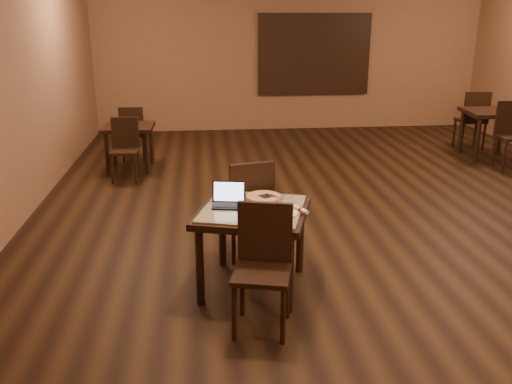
{
  "coord_description": "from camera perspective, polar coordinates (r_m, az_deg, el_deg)",
  "views": [
    {
      "loc": [
        -1.87,
        -6.37,
        2.38
      ],
      "look_at": [
        -1.4,
        -1.8,
        0.85
      ],
      "focal_mm": 38.0,
      "sensor_mm": 36.0,
      "label": 1
    }
  ],
  "objects": [
    {
      "name": "chair_main_far",
      "position": [
        5.34,
        -0.75,
        -1.27
      ],
      "size": [
        0.53,
        0.53,
        1.03
      ],
      "rotation": [
        0.0,
        0.0,
        3.36
      ],
      "color": "black",
      "rests_on": "ground"
    },
    {
      "name": "plate",
      "position": [
        4.56,
        2.65,
        -2.24
      ],
      "size": [
        0.29,
        0.29,
        0.02
      ],
      "primitive_type": "cylinder",
      "color": "white",
      "rests_on": "tiled_table"
    },
    {
      "name": "spatula",
      "position": [
        4.92,
        1.05,
        -0.44
      ],
      "size": [
        0.22,
        0.28,
        0.01
      ],
      "primitive_type": "cube",
      "rotation": [
        0.0,
        0.0,
        0.5
      ],
      "color": "silver",
      "rests_on": "pizza_whole"
    },
    {
      "name": "other_table_b_chair_far",
      "position": [
        9.27,
        -12.83,
        6.35
      ],
      "size": [
        0.41,
        0.41,
        0.91
      ],
      "rotation": [
        0.0,
        0.0,
        3.11
      ],
      "color": "black",
      "rests_on": "ground"
    },
    {
      "name": "other_table_b",
      "position": [
        8.74,
        -13.23,
        6.08
      ],
      "size": [
        0.78,
        0.78,
        0.71
      ],
      "rotation": [
        0.0,
        0.0,
        -0.03
      ],
      "color": "black",
      "rests_on": "ground"
    },
    {
      "name": "pizza_slice",
      "position": [
        4.56,
        2.65,
        -2.07
      ],
      "size": [
        0.24,
        0.24,
        0.02
      ],
      "primitive_type": null,
      "rotation": [
        0.0,
        0.0,
        0.39
      ],
      "color": "beige",
      "rests_on": "plate"
    },
    {
      "name": "ground",
      "position": [
        7.05,
        9.88,
        -1.59
      ],
      "size": [
        10.0,
        10.0,
        0.0
      ],
      "primitive_type": "plane",
      "color": "black",
      "rests_on": "ground"
    },
    {
      "name": "other_table_a",
      "position": [
        10.0,
        23.58,
        7.09
      ],
      "size": [
        0.94,
        0.94,
        0.82
      ],
      "rotation": [
        0.0,
        0.0,
        -0.09
      ],
      "color": "black",
      "rests_on": "ground"
    },
    {
      "name": "mural",
      "position": [
        11.61,
        6.14,
        14.2
      ],
      "size": [
        2.34,
        0.05,
        1.64
      ],
      "color": "#246085",
      "rests_on": "wall_back"
    },
    {
      "name": "chair_main_near",
      "position": [
        4.22,
        0.77,
        -7.12
      ],
      "size": [
        0.52,
        0.52,
        0.99
      ],
      "rotation": [
        0.0,
        0.0,
        -0.24
      ],
      "color": "black",
      "rests_on": "ground"
    },
    {
      "name": "napkin_roll",
      "position": [
        4.62,
        4.78,
        -1.86
      ],
      "size": [
        0.11,
        0.17,
        0.04
      ],
      "rotation": [
        0.0,
        0.0,
        0.45
      ],
      "color": "white",
      "rests_on": "tiled_table"
    },
    {
      "name": "other_table_a_chair_far",
      "position": [
        10.55,
        21.89,
        7.35
      ],
      "size": [
        0.5,
        0.5,
        1.06
      ],
      "rotation": [
        0.0,
        0.0,
        3.05
      ],
      "color": "black",
      "rests_on": "ground"
    },
    {
      "name": "wall_left",
      "position": [
        6.78,
        -24.46,
        9.33
      ],
      "size": [
        0.02,
        10.0,
        3.0
      ],
      "primitive_type": "cube",
      "color": "#876045",
      "rests_on": "ground"
    },
    {
      "name": "pizza_pan",
      "position": [
        4.94,
        0.79,
        -0.62
      ],
      "size": [
        0.39,
        0.39,
        0.01
      ],
      "primitive_type": "cylinder",
      "color": "silver",
      "rests_on": "tiled_table"
    },
    {
      "name": "other_table_a_chair_near",
      "position": [
        9.5,
        25.31,
        5.82
      ],
      "size": [
        0.5,
        0.5,
        1.06
      ],
      "rotation": [
        0.0,
        0.0,
        -0.09
      ],
      "color": "black",
      "rests_on": "ground"
    },
    {
      "name": "tiled_table",
      "position": [
        4.74,
        -0.32,
        -2.84
      ],
      "size": [
        1.15,
        1.15,
        0.76
      ],
      "rotation": [
        0.0,
        0.0,
        -0.29
      ],
      "color": "black",
      "rests_on": "ground"
    },
    {
      "name": "pizza_whole",
      "position": [
        4.94,
        0.79,
        -0.48
      ],
      "size": [
        0.32,
        0.32,
        0.02
      ],
      "color": "beige",
      "rests_on": "pizza_pan"
    },
    {
      "name": "laptop",
      "position": [
        4.77,
        -2.83,
        -0.76
      ],
      "size": [
        0.32,
        0.27,
        0.2
      ],
      "rotation": [
        0.0,
        0.0,
        -0.17
      ],
      "color": "black",
      "rests_on": "tiled_table"
    },
    {
      "name": "other_table_b_chair_near",
      "position": [
        8.24,
        -13.61,
        4.81
      ],
      "size": [
        0.41,
        0.41,
        0.91
      ],
      "rotation": [
        0.0,
        0.0,
        -0.03
      ],
      "color": "black",
      "rests_on": "ground"
    },
    {
      "name": "wall_back",
      "position": [
        11.56,
        3.59,
        14.0
      ],
      "size": [
        8.0,
        0.02,
        3.0
      ],
      "primitive_type": "cube",
      "color": "#876045",
      "rests_on": "ground"
    }
  ]
}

